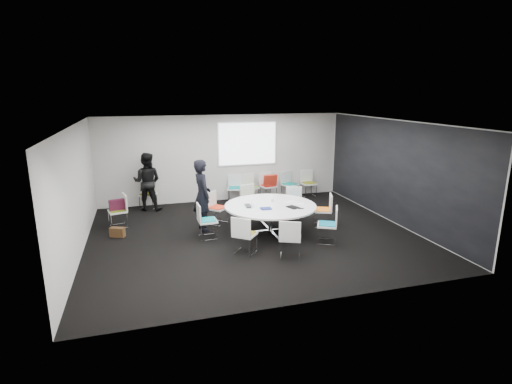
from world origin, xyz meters
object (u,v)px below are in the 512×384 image
object	(u,v)px
brown_bag	(117,232)
chair_back_e	(308,188)
chair_back_a	(235,193)
chair_ring_f	(245,242)
conference_table	(270,212)
chair_ring_g	(290,245)
chair_back_d	(289,189)
chair_ring_b	(292,208)
chair_back_c	(268,191)
maroon_bag	(117,205)
chair_spare_left	(119,217)
chair_ring_a	(323,216)
chair_ring_c	(250,206)
person_main	(202,195)
chair_ring_h	(327,232)
chair_ring_e	(207,227)
laptop	(250,206)
person_back	(147,182)
cup	(272,200)
chair_ring_d	(218,214)
chair_person_back	(148,200)

from	to	relation	value
brown_bag	chair_back_e	bearing A→B (deg)	20.97
chair_back_a	chair_ring_f	bearing A→B (deg)	96.25
conference_table	chair_ring_g	world-z (taller)	chair_ring_g
chair_back_d	chair_ring_b	bearing A→B (deg)	49.17
chair_back_c	chair_ring_f	bearing A→B (deg)	53.44
chair_back_a	maroon_bag	bearing A→B (deg)	40.94
conference_table	maroon_bag	xyz separation A→B (m)	(-3.76, 1.53, 0.07)
chair_back_d	chair_spare_left	xyz separation A→B (m)	(-5.46, -1.60, 0.00)
chair_ring_f	chair_ring_a	bearing A→B (deg)	65.61
chair_ring_a	chair_ring_c	world-z (taller)	same
conference_table	person_main	size ratio (longest dim) A/B	1.24
chair_back_c	conference_table	bearing A→B (deg)	60.78
chair_ring_h	chair_back_a	xyz separation A→B (m)	(-1.27, 4.19, 0.00)
chair_ring_e	laptop	bearing A→B (deg)	88.03
chair_ring_a	person_back	world-z (taller)	person_back
chair_ring_c	chair_ring_f	world-z (taller)	same
chair_ring_g	cup	world-z (taller)	chair_ring_g
conference_table	chair_back_a	xyz separation A→B (m)	(-0.18, 3.13, -0.27)
person_back	cup	world-z (taller)	person_back
maroon_bag	chair_ring_a	bearing A→B (deg)	-15.41
chair_ring_a	chair_back_a	bearing A→B (deg)	49.48
chair_ring_a	chair_back_e	xyz separation A→B (m)	(0.91, 3.05, 0.00)
chair_ring_c	chair_back_a	xyz separation A→B (m)	(-0.08, 1.57, 0.00)
chair_ring_c	chair_ring_d	bearing A→B (deg)	14.14
chair_ring_a	chair_person_back	xyz separation A→B (m)	(-4.44, 3.06, 0.00)
chair_back_e	person_main	xyz separation A→B (m)	(-4.04, -2.45, 0.66)
conference_table	chair_ring_e	world-z (taller)	chair_ring_e
chair_ring_e	cup	distance (m)	1.85
chair_spare_left	cup	bearing A→B (deg)	-120.93
chair_back_c	laptop	bearing A→B (deg)	52.23
chair_ring_c	maroon_bag	world-z (taller)	chair_ring_c
chair_spare_left	chair_back_d	bearing A→B (deg)	-86.88
chair_back_d	conference_table	bearing A→B (deg)	39.12
chair_ring_c	chair_person_back	world-z (taller)	same
conference_table	chair_ring_e	bearing A→B (deg)	178.16
chair_ring_d	chair_back_e	world-z (taller)	same
conference_table	chair_ring_e	distance (m)	1.64
chair_ring_b	chair_back_e	xyz separation A→B (m)	(1.42, 2.13, 0.00)
chair_ring_c	chair_back_c	xyz separation A→B (m)	(1.05, 1.57, 0.00)
chair_ring_g	person_back	world-z (taller)	person_back
brown_bag	chair_ring_f	bearing A→B (deg)	-34.43
chair_ring_g	chair_ring_a	bearing A→B (deg)	70.64
chair_person_back	cup	xyz separation A→B (m)	(3.08, -2.85, 0.50)
chair_back_c	chair_ring_b	bearing A→B (deg)	78.90
chair_ring_d	chair_ring_e	xyz separation A→B (m)	(-0.45, -1.01, 0.00)
conference_table	chair_ring_g	bearing A→B (deg)	-93.05
chair_ring_e	chair_ring_h	bearing A→B (deg)	66.08
chair_ring_e	chair_ring_h	distance (m)	2.92
chair_back_c	chair_spare_left	world-z (taller)	same
chair_ring_e	chair_person_back	bearing A→B (deg)	-158.62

